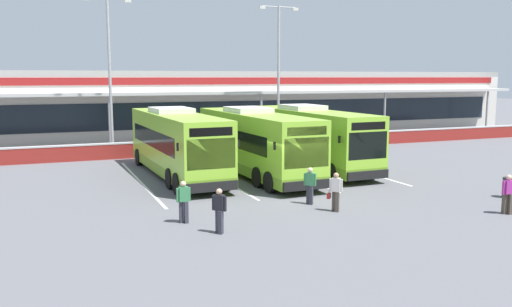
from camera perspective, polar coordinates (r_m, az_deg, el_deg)
ground_plane at (r=25.32m, az=4.33°, el=-4.38°), size 200.00×200.00×0.00m
terminal_building at (r=50.32m, az=-9.37°, el=5.25°), size 70.00×13.00×6.00m
red_barrier_wall at (r=38.57m, az=-5.23°, el=0.79°), size 60.00×0.40×1.10m
coach_bus_leftmost at (r=29.93m, az=-8.50°, el=0.97°), size 3.15×12.21×3.78m
coach_bus_left_centre at (r=29.96m, az=-0.14°, el=1.07°), size 3.15×12.21×3.78m
coach_bus_centre at (r=32.66m, az=5.73°, el=1.62°), size 3.15×12.21×3.78m
bay_stripe_far_west at (r=29.05m, az=-12.30°, el=-2.91°), size 0.14×13.00×0.01m
bay_stripe_west at (r=30.02m, az=-4.37°, el=-2.39°), size 0.14×13.00×0.01m
bay_stripe_mid_west at (r=31.52m, az=2.93°, el=-1.87°), size 0.14×13.00×0.01m
bay_stripe_centre at (r=33.48m, az=9.47°, el=-1.37°), size 0.14×13.00×0.01m
pedestrian_with_handbag at (r=22.20m, az=8.47°, el=-3.98°), size 0.57×0.57×1.62m
pedestrian_in_dark_coat at (r=20.42m, az=-7.75°, el=-4.98°), size 0.53×0.30×1.62m
pedestrian_child at (r=23.79m, az=25.32°, el=-3.82°), size 0.54×0.33×1.62m
pedestrian_near_bin at (r=18.96m, az=-3.94°, el=-5.96°), size 0.45×0.44×1.62m
pedestrian_approaching_bus at (r=23.30m, az=5.78°, el=-3.31°), size 0.45×0.44×1.62m
lamp_post_west at (r=39.10m, az=-15.38°, el=9.06°), size 3.24×0.28×11.00m
lamp_post_centre at (r=42.44m, az=2.42°, el=9.25°), size 3.24×0.28×11.00m
litter_bin at (r=27.13m, az=25.36°, el=-3.30°), size 0.54×0.54×0.93m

